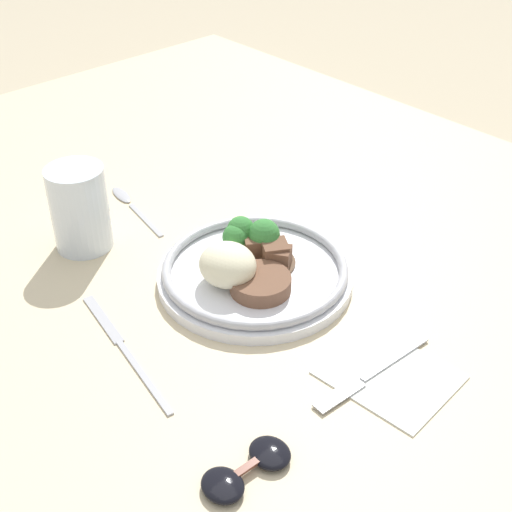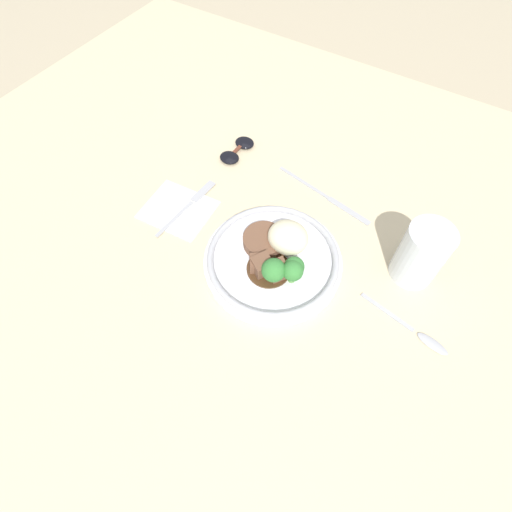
% 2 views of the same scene
% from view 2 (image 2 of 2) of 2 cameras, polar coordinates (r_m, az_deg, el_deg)
% --- Properties ---
extents(ground_plane, '(8.00, 8.00, 0.00)m').
position_cam_2_polar(ground_plane, '(0.77, 2.92, 0.14)').
color(ground_plane, tan).
extents(dining_table, '(1.59, 1.25, 0.03)m').
position_cam_2_polar(dining_table, '(0.75, 2.97, 0.83)').
color(dining_table, beige).
rests_on(dining_table, ground).
extents(napkin, '(0.14, 0.12, 0.00)m').
position_cam_2_polar(napkin, '(0.80, -11.07, 6.53)').
color(napkin, silver).
rests_on(napkin, dining_table).
extents(plate, '(0.24, 0.24, 0.07)m').
position_cam_2_polar(plate, '(0.70, 2.66, -0.24)').
color(plate, white).
rests_on(plate, dining_table).
extents(juice_glass, '(0.08, 0.08, 0.12)m').
position_cam_2_polar(juice_glass, '(0.72, 22.34, -0.07)').
color(juice_glass, '#F4AD19').
rests_on(juice_glass, dining_table).
extents(fork, '(0.02, 0.17, 0.00)m').
position_cam_2_polar(fork, '(0.81, -9.20, 7.53)').
color(fork, '#ADADB2').
rests_on(fork, napkin).
extents(knife, '(0.22, 0.05, 0.00)m').
position_cam_2_polar(knife, '(0.82, 10.01, 8.35)').
color(knife, '#ADADB2').
rests_on(knife, dining_table).
extents(spoon, '(0.16, 0.04, 0.01)m').
position_cam_2_polar(spoon, '(0.70, 22.47, -10.46)').
color(spoon, '#ADADB2').
rests_on(spoon, dining_table).
extents(sunglasses, '(0.05, 0.10, 0.01)m').
position_cam_2_polar(sunglasses, '(0.90, -2.72, 14.88)').
color(sunglasses, black).
rests_on(sunglasses, dining_table).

